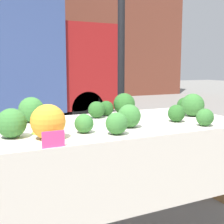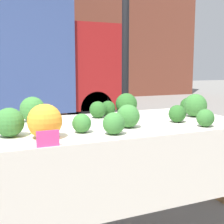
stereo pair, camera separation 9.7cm
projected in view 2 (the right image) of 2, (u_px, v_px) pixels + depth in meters
name	position (u px, v px, depth m)	size (l,w,h in m)	color
tent_pole	(125.00, 61.00, 3.08)	(0.07, 0.07, 2.52)	black
market_table	(116.00, 137.00, 2.19)	(1.91, 0.98, 0.80)	beige
orange_cauliflower	(45.00, 121.00, 1.74)	(0.20, 0.20, 0.20)	orange
romanesco_head	(43.00, 122.00, 1.91)	(0.16, 0.16, 0.12)	#93B238
broccoli_head_0	(48.00, 116.00, 2.19)	(0.11, 0.11, 0.11)	#23511E
broccoli_head_1	(9.00, 122.00, 1.78)	(0.17, 0.17, 0.17)	#387533
broccoli_head_2	(98.00, 110.00, 2.45)	(0.13, 0.13, 0.13)	#285B23
broccoli_head_3	(195.00, 105.00, 2.50)	(0.19, 0.19, 0.19)	#336B2D
broccoli_head_4	(108.00, 108.00, 2.56)	(0.12, 0.12, 0.12)	#23511E
broccoli_head_5	(188.00, 106.00, 2.69)	(0.14, 0.14, 0.14)	#23511E
broccoli_head_6	(32.00, 109.00, 2.28)	(0.18, 0.18, 0.18)	#387533
broccoli_head_7	(128.00, 116.00, 2.05)	(0.15, 0.15, 0.15)	#387533
broccoli_head_8	(114.00, 123.00, 1.85)	(0.13, 0.13, 0.13)	#387533
broccoli_head_9	(82.00, 123.00, 1.90)	(0.12, 0.12, 0.12)	#387533
broccoli_head_10	(126.00, 104.00, 2.61)	(0.18, 0.18, 0.18)	#285B23
broccoli_head_11	(177.00, 114.00, 2.25)	(0.13, 0.13, 0.13)	#285B23
broccoli_head_12	(205.00, 118.00, 2.09)	(0.12, 0.12, 0.12)	#336B2D
price_sign	(48.00, 139.00, 1.56)	(0.12, 0.01, 0.08)	#E53D84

